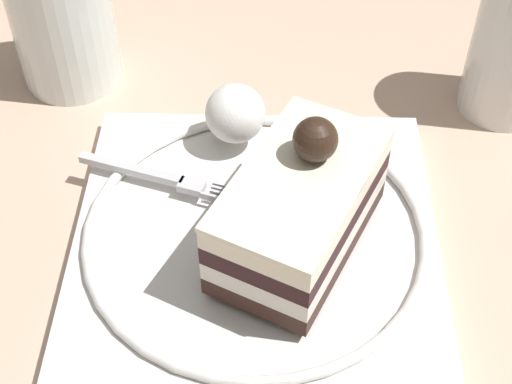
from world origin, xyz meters
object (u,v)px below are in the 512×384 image
Objects in this scene: dessert_plate at (256,238)px; cake_slice at (300,207)px; drink_glass_near at (63,23)px; whipped_cream_dollop at (235,113)px; fork at (169,181)px.

dessert_plate is 1.96× the size of cake_slice.
whipped_cream_dollop is at bearing -114.43° from drink_glass_near.
fork is at bearing 70.84° from cake_slice.
drink_glass_near is (0.14, 0.17, 0.04)m from dessert_plate.
dessert_plate is 0.22m from drink_glass_near.
fork is at bearing -136.43° from drink_glass_near.
cake_slice reaches higher than whipped_cream_dollop.
cake_slice is 0.10m from whipped_cream_dollop.
dessert_plate is 0.09m from whipped_cream_dollop.
fork reaches higher than dessert_plate.
cake_slice is (-0.01, -0.03, 0.04)m from dessert_plate.
fork is (-0.05, 0.03, -0.02)m from whipped_cream_dollop.
drink_glass_near is (0.06, 0.14, 0.01)m from whipped_cream_dollop.
fork is (0.03, 0.08, -0.03)m from cake_slice.
whipped_cream_dollop is at bearing -31.23° from fork.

